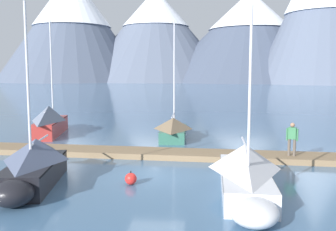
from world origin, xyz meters
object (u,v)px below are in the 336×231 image
Objects in this scene: sailboat_nearest_berth at (51,120)px; person_on_dock at (292,137)px; sailboat_mid_dock_port at (174,128)px; sailboat_second_berth at (33,165)px; mooring_buoy_channel_marker at (131,179)px; sailboat_mid_dock_starboard at (246,172)px.

sailboat_nearest_berth reaches higher than person_on_dock.
person_on_dock is at bearing -44.53° from sailboat_mid_dock_port.
sailboat_nearest_berth is 17.21m from person_on_dock.
sailboat_nearest_berth is at bearing 109.43° from sailboat_second_berth.
sailboat_second_berth is 12.33m from person_on_dock.
sailboat_mid_dock_port reaches higher than mooring_buoy_channel_marker.
mooring_buoy_channel_marker is (-7.37, -4.67, -1.02)m from person_on_dock.
mooring_buoy_channel_marker is (-4.46, 0.72, -0.57)m from sailboat_mid_dock_starboard.
sailboat_mid_dock_port is 12.29m from sailboat_mid_dock_starboard.
sailboat_nearest_berth is at bearing 154.90° from person_on_dock.
person_on_dock is (6.48, -6.37, 0.57)m from sailboat_mid_dock_port.
sailboat_mid_dock_starboard reaches higher than mooring_buoy_channel_marker.
sailboat_mid_dock_starboard is 6.14m from person_on_dock.
sailboat_mid_dock_port is 1.16× the size of sailboat_mid_dock_starboard.
sailboat_mid_dock_port is 4.75× the size of person_on_dock.
sailboat_mid_dock_starboard is at bearing -73.10° from sailboat_mid_dock_port.
sailboat_nearest_berth reaches higher than mooring_buoy_channel_marker.
sailboat_second_berth is at bearing -70.57° from sailboat_nearest_berth.
sailboat_nearest_berth is 15.16× the size of mooring_buoy_channel_marker.
person_on_dock is (2.91, 5.39, 0.45)m from sailboat_mid_dock_starboard.
sailboat_second_berth is 3.90m from mooring_buoy_channel_marker.
person_on_dock is at bearing -25.10° from sailboat_nearest_berth.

